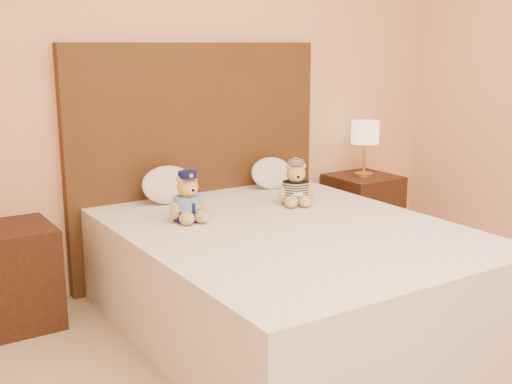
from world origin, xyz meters
TOP-DOWN VIEW (x-y plane):
  - bed at (0.00, 1.20)m, footprint 1.60×2.00m
  - headboard at (0.00, 2.21)m, footprint 1.75×0.08m
  - nightstand_left at (-1.25, 2.00)m, footprint 0.45×0.45m
  - nightstand_right at (1.25, 2.00)m, footprint 0.45×0.45m
  - lamp at (1.25, 2.00)m, footprint 0.20×0.20m
  - teddy_police at (-0.39, 1.60)m, footprint 0.25×0.24m
  - teddy_prisoner at (0.32, 1.58)m, footprint 0.31×0.30m
  - pillow_left at (-0.30, 2.03)m, footprint 0.34×0.22m
  - pillow_right at (0.46, 2.03)m, footprint 0.31×0.20m

SIDE VIEW (x-z plane):
  - nightstand_left at x=-1.25m, z-range 0.00..0.55m
  - nightstand_right at x=1.25m, z-range 0.00..0.55m
  - bed at x=0.00m, z-range 0.00..0.55m
  - pillow_right at x=0.46m, z-range 0.55..0.77m
  - pillow_left at x=-0.30m, z-range 0.55..0.79m
  - teddy_prisoner at x=0.32m, z-range 0.55..0.81m
  - teddy_police at x=-0.39m, z-range 0.55..0.82m
  - headboard at x=0.00m, z-range 0.00..1.50m
  - lamp at x=1.25m, z-range 0.65..1.05m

